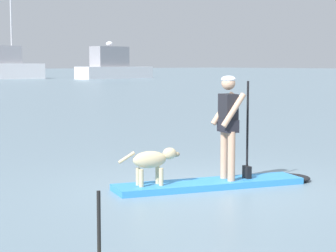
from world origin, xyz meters
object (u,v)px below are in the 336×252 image
paddleboard (222,183)px  moored_boat_center (8,66)px  person_paddler (229,120)px  moored_boat_starboard (113,67)px  dog (153,161)px

paddleboard → moored_boat_center: size_ratio=0.31×
person_paddler → moored_boat_starboard: moored_boat_starboard is taller
paddleboard → dog: 1.25m
person_paddler → moored_boat_starboard: (40.39, 59.02, 0.46)m
moored_boat_starboard → person_paddler: bearing=-124.4°
dog → paddleboard: bearing=-19.7°
paddleboard → moored_boat_center: moored_boat_center is taller
moored_boat_center → moored_boat_starboard: size_ratio=0.99×
moored_boat_center → moored_boat_starboard: 13.12m
person_paddler → moored_boat_center: moored_boat_center is taller
dog → moored_boat_center: bearing=65.1°
dog → moored_boat_starboard: 71.87m
dog → moored_boat_center: moored_boat_center is taller
person_paddler → moored_boat_center: size_ratio=0.15×
paddleboard → moored_boat_center: (29.37, 65.94, 1.51)m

